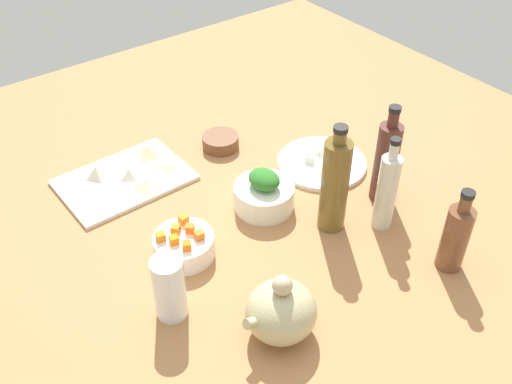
{
  "coord_description": "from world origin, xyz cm",
  "views": [
    {
      "loc": [
        63.24,
        84.01,
        93.95
      ],
      "look_at": [
        0.0,
        0.0,
        8.0
      ],
      "focal_mm": 41.03,
      "sensor_mm": 36.0,
      "label": 1
    }
  ],
  "objects_px": {
    "bowl_carrots": "(184,246)",
    "drinking_glass_0": "(169,288)",
    "bowl_small_side": "(221,142)",
    "bottle_1": "(386,161)",
    "plate_tofu": "(322,163)",
    "bottle_0": "(387,191)",
    "bowl_greens": "(264,197)",
    "teapot": "(281,311)",
    "bottle_2": "(456,237)",
    "bottle_3": "(335,184)",
    "cutting_board": "(125,180)"
  },
  "relations": [
    {
      "from": "bottle_3",
      "to": "drinking_glass_0",
      "type": "bearing_deg",
      "value": 0.26
    },
    {
      "from": "bowl_small_side",
      "to": "bottle_0",
      "type": "relative_size",
      "value": 0.41
    },
    {
      "from": "bowl_greens",
      "to": "bottle_0",
      "type": "xyz_separation_m",
      "value": [
        -0.18,
        0.21,
        0.07
      ]
    },
    {
      "from": "bottle_2",
      "to": "bottle_3",
      "type": "bearing_deg",
      "value": -65.03
    },
    {
      "from": "bowl_carrots",
      "to": "bottle_1",
      "type": "relative_size",
      "value": 0.52
    },
    {
      "from": "plate_tofu",
      "to": "bowl_small_side",
      "type": "height_order",
      "value": "bowl_small_side"
    },
    {
      "from": "bottle_1",
      "to": "bottle_3",
      "type": "xyz_separation_m",
      "value": [
        0.17,
        0.0,
        0.01
      ]
    },
    {
      "from": "bottle_2",
      "to": "bottle_3",
      "type": "height_order",
      "value": "bottle_3"
    },
    {
      "from": "bowl_carrots",
      "to": "drinking_glass_0",
      "type": "relative_size",
      "value": 0.93
    },
    {
      "from": "plate_tofu",
      "to": "bowl_carrots",
      "type": "bearing_deg",
      "value": 8.05
    },
    {
      "from": "plate_tofu",
      "to": "bottle_2",
      "type": "bearing_deg",
      "value": 86.63
    },
    {
      "from": "cutting_board",
      "to": "bowl_carrots",
      "type": "bearing_deg",
      "value": 87.49
    },
    {
      "from": "bowl_carrots",
      "to": "bottle_2",
      "type": "xyz_separation_m",
      "value": [
        -0.43,
        0.36,
        0.06
      ]
    },
    {
      "from": "cutting_board",
      "to": "bottle_3",
      "type": "xyz_separation_m",
      "value": [
        -0.3,
        0.43,
        0.11
      ]
    },
    {
      "from": "bottle_1",
      "to": "drinking_glass_0",
      "type": "relative_size",
      "value": 1.79
    },
    {
      "from": "bottle_0",
      "to": "bowl_small_side",
      "type": "bearing_deg",
      "value": -76.02
    },
    {
      "from": "plate_tofu",
      "to": "bottle_3",
      "type": "height_order",
      "value": "bottle_3"
    },
    {
      "from": "bowl_greens",
      "to": "bottle_3",
      "type": "distance_m",
      "value": 0.19
    },
    {
      "from": "teapot",
      "to": "drinking_glass_0",
      "type": "xyz_separation_m",
      "value": [
        0.14,
        -0.16,
        0.01
      ]
    },
    {
      "from": "cutting_board",
      "to": "bottle_1",
      "type": "relative_size",
      "value": 1.23
    },
    {
      "from": "bowl_greens",
      "to": "bottle_1",
      "type": "relative_size",
      "value": 0.56
    },
    {
      "from": "teapot",
      "to": "bottle_3",
      "type": "distance_m",
      "value": 0.33
    },
    {
      "from": "cutting_board",
      "to": "bottle_2",
      "type": "height_order",
      "value": "bottle_2"
    },
    {
      "from": "cutting_board",
      "to": "bottle_0",
      "type": "xyz_separation_m",
      "value": [
        -0.4,
        0.5,
        0.09
      ]
    },
    {
      "from": "plate_tofu",
      "to": "teapot",
      "type": "distance_m",
      "value": 0.55
    },
    {
      "from": "plate_tofu",
      "to": "bowl_carrots",
      "type": "distance_m",
      "value": 0.46
    },
    {
      "from": "plate_tofu",
      "to": "bottle_1",
      "type": "height_order",
      "value": "bottle_1"
    },
    {
      "from": "bowl_small_side",
      "to": "drinking_glass_0",
      "type": "relative_size",
      "value": 0.69
    },
    {
      "from": "bowl_greens",
      "to": "teapot",
      "type": "bearing_deg",
      "value": 57.33
    },
    {
      "from": "bottle_2",
      "to": "bottle_3",
      "type": "relative_size",
      "value": 0.75
    },
    {
      "from": "plate_tofu",
      "to": "bottle_3",
      "type": "relative_size",
      "value": 0.86
    },
    {
      "from": "bowl_carrots",
      "to": "drinking_glass_0",
      "type": "bearing_deg",
      "value": 49.71
    },
    {
      "from": "bowl_carrots",
      "to": "bottle_2",
      "type": "distance_m",
      "value": 0.57
    },
    {
      "from": "plate_tofu",
      "to": "bowl_greens",
      "type": "distance_m",
      "value": 0.23
    },
    {
      "from": "bottle_1",
      "to": "bottle_2",
      "type": "relative_size",
      "value": 1.26
    },
    {
      "from": "bowl_small_side",
      "to": "bottle_1",
      "type": "xyz_separation_m",
      "value": [
        -0.19,
        0.41,
        0.09
      ]
    },
    {
      "from": "bowl_small_side",
      "to": "teapot",
      "type": "relative_size",
      "value": 0.64
    },
    {
      "from": "bottle_0",
      "to": "bottle_1",
      "type": "relative_size",
      "value": 0.94
    },
    {
      "from": "plate_tofu",
      "to": "bowl_small_side",
      "type": "relative_size",
      "value": 2.35
    },
    {
      "from": "plate_tofu",
      "to": "bottle_0",
      "type": "xyz_separation_m",
      "value": [
        0.05,
        0.25,
        0.09
      ]
    },
    {
      "from": "bowl_small_side",
      "to": "bottle_0",
      "type": "distance_m",
      "value": 0.5
    },
    {
      "from": "bowl_small_side",
      "to": "drinking_glass_0",
      "type": "bearing_deg",
      "value": 46.19
    },
    {
      "from": "bowl_greens",
      "to": "teapot",
      "type": "relative_size",
      "value": 0.93
    },
    {
      "from": "bowl_small_side",
      "to": "bottle_0",
      "type": "xyz_separation_m",
      "value": [
        -0.12,
        0.48,
        0.08
      ]
    },
    {
      "from": "bowl_carrots",
      "to": "drinking_glass_0",
      "type": "distance_m",
      "value": 0.17
    },
    {
      "from": "plate_tofu",
      "to": "bottle_0",
      "type": "distance_m",
      "value": 0.27
    },
    {
      "from": "bowl_small_side",
      "to": "drinking_glass_0",
      "type": "xyz_separation_m",
      "value": [
        0.4,
        0.41,
        0.05
      ]
    },
    {
      "from": "bowl_greens",
      "to": "bowl_small_side",
      "type": "distance_m",
      "value": 0.27
    },
    {
      "from": "bowl_greens",
      "to": "bottle_3",
      "type": "xyz_separation_m",
      "value": [
        -0.08,
        0.14,
        0.09
      ]
    },
    {
      "from": "bowl_greens",
      "to": "bottle_3",
      "type": "relative_size",
      "value": 0.53
    }
  ]
}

